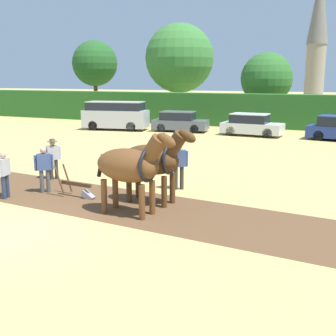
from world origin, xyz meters
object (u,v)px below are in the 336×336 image
object	(u,v)px
plow	(79,188)
tree_left	(179,58)
farmer_beside_team	(179,163)
farmer_onlooker_left	(4,172)
draft_horse_lead_left	(131,165)
farmer_at_plow	(44,167)
parked_car_left	(180,122)
tree_center_left	(267,79)
tree_far_left	(95,64)
parked_van	(116,115)
parked_car_center_left	(251,125)
draft_horse_lead_right	(154,160)
farmer_onlooker_right	(53,156)
church_spire	(318,34)

from	to	relation	value
plow	tree_left	bearing A→B (deg)	110.78
farmer_beside_team	farmer_onlooker_left	xyz separation A→B (m)	(-4.82, -3.39, -0.07)
draft_horse_lead_left	farmer_at_plow	size ratio (longest dim) A/B	1.71
parked_car_left	tree_center_left	bearing A→B (deg)	57.11
farmer_at_plow	farmer_beside_team	world-z (taller)	farmer_beside_team
tree_far_left	parked_car_left	xyz separation A→B (m)	(14.80, -11.16, -4.76)
parked_van	parked_car_center_left	distance (m)	10.38
parked_car_center_left	draft_horse_lead_left	bearing A→B (deg)	-84.65
farmer_at_plow	parked_car_center_left	distance (m)	17.95
draft_horse_lead_right	parked_car_center_left	xyz separation A→B (m)	(-0.89, 17.25, -0.68)
draft_horse_lead_right	plow	world-z (taller)	draft_horse_lead_right
draft_horse_lead_right	parked_car_left	world-z (taller)	draft_horse_lead_right
parked_car_left	parked_car_center_left	bearing A→B (deg)	-9.65
tree_left	farmer_onlooker_right	world-z (taller)	tree_left
farmer_beside_team	tree_far_left	bearing A→B (deg)	-176.38
tree_center_left	church_spire	world-z (taller)	church_spire
farmer_beside_team	plow	bearing A→B (deg)	-83.64
tree_far_left	farmer_onlooker_right	size ratio (longest dim) A/B	4.96
tree_far_left	farmer_at_plow	world-z (taller)	tree_far_left
farmer_onlooker_left	tree_left	bearing A→B (deg)	87.99
farmer_onlooker_right	parked_car_center_left	xyz separation A→B (m)	(4.14, 15.94, -0.19)
draft_horse_lead_left	draft_horse_lead_right	distance (m)	1.29
tree_center_left	parked_car_center_left	xyz separation A→B (m)	(1.01, -9.65, -3.13)
tree_far_left	draft_horse_lead_right	world-z (taller)	tree_far_left
draft_horse_lead_right	farmer_beside_team	world-z (taller)	draft_horse_lead_right
farmer_onlooker_right	parked_car_center_left	distance (m)	16.47
tree_left	farmer_onlooker_right	size ratio (longest dim) A/B	5.82
plow	farmer_at_plow	world-z (taller)	farmer_at_plow
tree_far_left	tree_center_left	bearing A→B (deg)	-5.01
tree_far_left	draft_horse_lead_left	world-z (taller)	tree_far_left
farmer_onlooker_left	parked_car_center_left	world-z (taller)	farmer_onlooker_left
farmer_at_plow	draft_horse_lead_left	bearing A→B (deg)	33.70
plow	parked_van	xyz separation A→B (m)	(-8.66, 16.78, 0.80)
church_spire	parked_car_left	bearing A→B (deg)	-100.08
plow	farmer_onlooker_left	bearing A→B (deg)	-149.27
tree_left	parked_car_center_left	xyz separation A→B (m)	(10.36, -11.87, -5.15)
tree_far_left	farmer_onlooker_left	bearing A→B (deg)	-61.43
farmer_beside_team	farmer_onlooker_right	bearing A→B (deg)	-118.63
parked_van	tree_center_left	bearing A→B (deg)	37.95
draft_horse_lead_right	tree_left	bearing A→B (deg)	115.53
tree_left	tree_center_left	distance (m)	9.82
parked_car_left	tree_left	bearing A→B (deg)	105.02
tree_left	draft_horse_lead_left	distance (m)	32.69
farmer_beside_team	parked_van	world-z (taller)	parked_van
draft_horse_lead_left	plow	size ratio (longest dim) A/B	1.83
farmer_at_plow	parked_van	distance (m)	18.24
plow	farmer_beside_team	size ratio (longest dim) A/B	0.90
farmer_onlooker_right	parked_van	xyz separation A→B (m)	(-6.19, 15.02, 0.19)
tree_center_left	farmer_onlooker_left	world-z (taller)	tree_center_left
farmer_onlooker_left	parked_car_center_left	size ratio (longest dim) A/B	0.37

